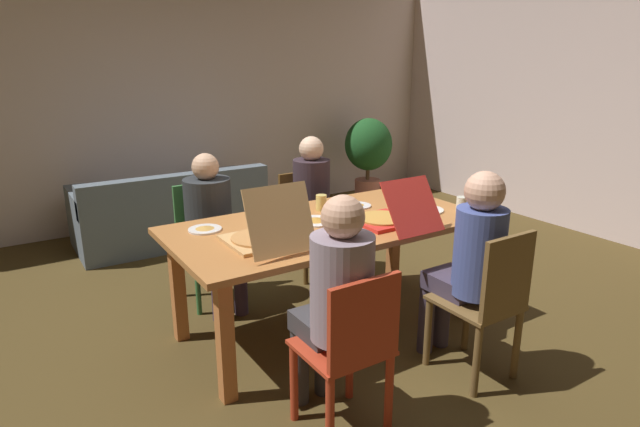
{
  "coord_description": "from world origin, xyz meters",
  "views": [
    {
      "loc": [
        -1.86,
        -2.81,
        1.84
      ],
      "look_at": [
        0.0,
        0.1,
        0.81
      ],
      "focal_mm": 29.79,
      "sensor_mm": 36.0,
      "label": 1
    }
  ],
  "objects_px": {
    "plate_0": "(316,221)",
    "drinking_glass_3": "(462,204)",
    "pizza_box_0": "(264,236)",
    "potted_plant": "(368,149)",
    "person_2": "(315,196)",
    "person_1": "(470,256)",
    "person_3": "(212,218)",
    "plate_2": "(357,205)",
    "dining_table": "(328,235)",
    "drinking_glass_0": "(321,203)",
    "person_0": "(336,294)",
    "chair_2": "(306,217)",
    "plate_3": "(205,229)",
    "chair_0": "(351,350)",
    "couch": "(171,214)",
    "chair_3": "(206,235)",
    "chair_1": "(487,302)",
    "pizza_box_1": "(388,218)",
    "drinking_glass_1": "(285,216)",
    "drinking_glass_2": "(265,209)",
    "plate_1": "(426,209)"
  },
  "relations": [
    {
      "from": "plate_0",
      "to": "drinking_glass_3",
      "type": "bearing_deg",
      "value": -18.46
    },
    {
      "from": "pizza_box_0",
      "to": "potted_plant",
      "type": "distance_m",
      "value": 3.98
    },
    {
      "from": "person_2",
      "to": "plate_0",
      "type": "height_order",
      "value": "person_2"
    },
    {
      "from": "person_1",
      "to": "person_3",
      "type": "distance_m",
      "value": 1.9
    },
    {
      "from": "person_2",
      "to": "person_3",
      "type": "xyz_separation_m",
      "value": [
        -0.94,
        -0.06,
        -0.02
      ]
    },
    {
      "from": "plate_0",
      "to": "drinking_glass_3",
      "type": "height_order",
      "value": "drinking_glass_3"
    },
    {
      "from": "pizza_box_0",
      "to": "plate_2",
      "type": "bearing_deg",
      "value": 21.04
    },
    {
      "from": "dining_table",
      "to": "drinking_glass_0",
      "type": "xyz_separation_m",
      "value": [
        0.11,
        0.26,
        0.15
      ]
    },
    {
      "from": "person_0",
      "to": "person_1",
      "type": "xyz_separation_m",
      "value": [
        0.94,
        -0.0,
        0.0
      ]
    },
    {
      "from": "chair_2",
      "to": "plate_3",
      "type": "height_order",
      "value": "chair_2"
    },
    {
      "from": "plate_0",
      "to": "drinking_glass_3",
      "type": "relative_size",
      "value": 2.46
    },
    {
      "from": "person_1",
      "to": "chair_2",
      "type": "bearing_deg",
      "value": 90.0
    },
    {
      "from": "pizza_box_0",
      "to": "drinking_glass_0",
      "type": "xyz_separation_m",
      "value": [
        0.67,
        0.42,
        0.0
      ]
    },
    {
      "from": "person_0",
      "to": "plate_0",
      "type": "bearing_deg",
      "value": 63.62
    },
    {
      "from": "chair_0",
      "to": "person_3",
      "type": "distance_m",
      "value": 1.78
    },
    {
      "from": "couch",
      "to": "chair_3",
      "type": "bearing_deg",
      "value": -96.66
    },
    {
      "from": "plate_2",
      "to": "pizza_box_0",
      "type": "bearing_deg",
      "value": -158.96
    },
    {
      "from": "chair_1",
      "to": "person_2",
      "type": "bearing_deg",
      "value": 90.0
    },
    {
      "from": "drinking_glass_0",
      "to": "potted_plant",
      "type": "xyz_separation_m",
      "value": [
        2.21,
        2.32,
        -0.16
      ]
    },
    {
      "from": "drinking_glass_0",
      "to": "plate_2",
      "type": "bearing_deg",
      "value": -12.27
    },
    {
      "from": "dining_table",
      "to": "drinking_glass_3",
      "type": "bearing_deg",
      "value": -17.34
    },
    {
      "from": "person_0",
      "to": "chair_2",
      "type": "distance_m",
      "value": 2.09
    },
    {
      "from": "plate_0",
      "to": "drinking_glass_0",
      "type": "xyz_separation_m",
      "value": [
        0.19,
        0.22,
        0.05
      ]
    },
    {
      "from": "person_3",
      "to": "pizza_box_1",
      "type": "relative_size",
      "value": 2.02
    },
    {
      "from": "chair_0",
      "to": "pizza_box_0",
      "type": "xyz_separation_m",
      "value": [
        -0.04,
        0.82,
        0.35
      ]
    },
    {
      "from": "person_3",
      "to": "couch",
      "type": "bearing_deg",
      "value": 83.96
    },
    {
      "from": "drinking_glass_1",
      "to": "potted_plant",
      "type": "distance_m",
      "value": 3.62
    },
    {
      "from": "pizza_box_0",
      "to": "plate_0",
      "type": "height_order",
      "value": "pizza_box_0"
    },
    {
      "from": "chair_0",
      "to": "drinking_glass_3",
      "type": "bearing_deg",
      "value": 25.29
    },
    {
      "from": "plate_2",
      "to": "person_0",
      "type": "bearing_deg",
      "value": -130.63
    },
    {
      "from": "drinking_glass_1",
      "to": "couch",
      "type": "distance_m",
      "value": 2.4
    },
    {
      "from": "pizza_box_1",
      "to": "plate_2",
      "type": "relative_size",
      "value": 2.85
    },
    {
      "from": "chair_1",
      "to": "plate_2",
      "type": "height_order",
      "value": "chair_1"
    },
    {
      "from": "person_0",
      "to": "pizza_box_0",
      "type": "height_order",
      "value": "person_0"
    },
    {
      "from": "dining_table",
      "to": "chair_2",
      "type": "height_order",
      "value": "chair_2"
    },
    {
      "from": "person_0",
      "to": "drinking_glass_2",
      "type": "xyz_separation_m",
      "value": [
        0.2,
        1.16,
        0.12
      ]
    },
    {
      "from": "potted_plant",
      "to": "person_0",
      "type": "bearing_deg",
      "value": -129.55
    },
    {
      "from": "chair_3",
      "to": "potted_plant",
      "type": "height_order",
      "value": "potted_plant"
    },
    {
      "from": "chair_1",
      "to": "potted_plant",
      "type": "distance_m",
      "value": 4.07
    },
    {
      "from": "person_0",
      "to": "chair_2",
      "type": "height_order",
      "value": "person_0"
    },
    {
      "from": "plate_1",
      "to": "pizza_box_1",
      "type": "bearing_deg",
      "value": -166.37
    },
    {
      "from": "person_2",
      "to": "drinking_glass_1",
      "type": "height_order",
      "value": "person_2"
    },
    {
      "from": "person_3",
      "to": "chair_1",
      "type": "bearing_deg",
      "value": -62.32
    },
    {
      "from": "chair_1",
      "to": "chair_3",
      "type": "bearing_deg",
      "value": 115.8
    },
    {
      "from": "plate_3",
      "to": "drinking_glass_3",
      "type": "bearing_deg",
      "value": -18.56
    },
    {
      "from": "person_1",
      "to": "potted_plant",
      "type": "height_order",
      "value": "person_1"
    },
    {
      "from": "chair_2",
      "to": "potted_plant",
      "type": "distance_m",
      "value": 2.49
    },
    {
      "from": "chair_3",
      "to": "drinking_glass_0",
      "type": "xyz_separation_m",
      "value": [
        0.63,
        -0.68,
        0.33
      ]
    },
    {
      "from": "chair_2",
      "to": "drinking_glass_2",
      "type": "relative_size",
      "value": 6.27
    },
    {
      "from": "drinking_glass_3",
      "to": "person_3",
      "type": "bearing_deg",
      "value": 143.49
    }
  ]
}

